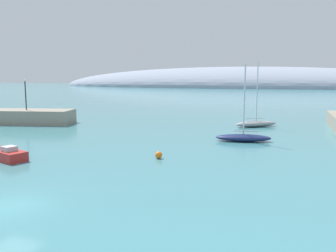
# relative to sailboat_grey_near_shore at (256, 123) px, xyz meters

# --- Properties ---
(water) EXTENTS (600.00, 600.00, 0.00)m
(water) POSITION_rel_sailboat_grey_near_shore_xyz_m (-9.90, -35.16, -0.49)
(water) COLOR teal
(water) RESTS_ON ground
(breakwater_rocks) EXTENTS (20.26, 8.90, 2.04)m
(breakwater_rocks) POSITION_rel_sailboat_grey_near_shore_xyz_m (-35.38, -8.06, 0.53)
(breakwater_rocks) COLOR gray
(breakwater_rocks) RESTS_ON ground
(distant_ridge) EXTENTS (262.16, 83.90, 26.82)m
(distant_ridge) POSITION_rel_sailboat_grey_near_shore_xyz_m (-27.94, 193.60, -0.49)
(distant_ridge) COLOR #8E99AD
(distant_ridge) RESTS_ON ground
(sailboat_grey_near_shore) EXTENTS (6.09, 5.13, 8.79)m
(sailboat_grey_near_shore) POSITION_rel_sailboat_grey_near_shore_xyz_m (0.00, 0.00, 0.00)
(sailboat_grey_near_shore) COLOR gray
(sailboat_grey_near_shore) RESTS_ON water
(sailboat_navy_mid_mooring) EXTENTS (6.09, 2.99, 8.19)m
(sailboat_navy_mid_mooring) POSITION_rel_sailboat_grey_near_shore_xyz_m (-0.33, -11.83, -0.03)
(sailboat_navy_mid_mooring) COLOR navy
(sailboat_navy_mid_mooring) RESTS_ON water
(motorboat_red_foreground) EXTENTS (4.84, 2.92, 1.20)m
(motorboat_red_foreground) POSITION_rel_sailboat_grey_near_shore_xyz_m (-18.16, -26.67, -0.05)
(motorboat_red_foreground) COLOR red
(motorboat_red_foreground) RESTS_ON water
(mooring_buoy_orange) EXTENTS (0.61, 0.61, 0.61)m
(mooring_buoy_orange) POSITION_rel_sailboat_grey_near_shore_xyz_m (-6.14, -22.27, -0.19)
(mooring_buoy_orange) COLOR orange
(mooring_buoy_orange) RESTS_ON water
(harbor_lamp_post) EXTENTS (0.36, 0.36, 4.48)m
(harbor_lamp_post) POSITION_rel_sailboat_grey_near_shore_xyz_m (-32.08, -7.61, 4.30)
(harbor_lamp_post) COLOR black
(harbor_lamp_post) RESTS_ON breakwater_rocks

